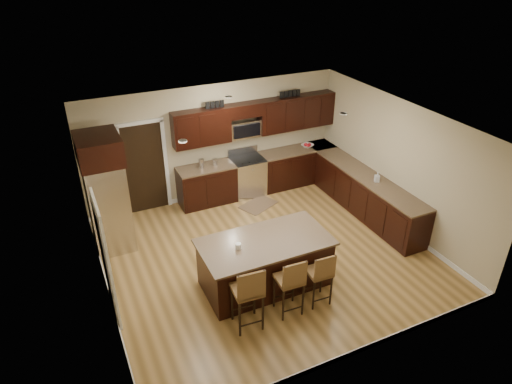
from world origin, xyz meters
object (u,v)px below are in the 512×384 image
island (265,264)px  stool_left (249,291)px  stool_mid (291,281)px  stool_right (321,273)px  range (247,176)px  refrigerator (106,192)px

island → stool_left: size_ratio=1.91×
stool_mid → stool_right: (0.56, 0.00, -0.04)m
stool_right → stool_left: bearing=-176.7°
range → stool_left: bearing=-113.9°
range → refrigerator: bearing=-166.7°
range → island: (-1.09, -3.17, -0.04)m
island → stool_right: stool_right is taller
range → refrigerator: 3.47m
stool_left → stool_right: size_ratio=1.16×
range → island: 3.35m
island → stool_mid: (0.04, -0.84, 0.25)m
stool_mid → refrigerator: size_ratio=0.47×
range → stool_right: (-0.48, -4.01, 0.17)m
range → refrigerator: (-3.30, -0.78, 0.73)m
stool_right → refrigerator: size_ratio=0.44×
stool_left → stool_right: bearing=4.6°
stool_left → stool_right: 1.31m
range → stool_mid: 4.16m
stool_mid → stool_right: stool_mid is taller
stool_mid → refrigerator: 3.98m
island → refrigerator: bearing=133.0°
range → stool_right: 4.05m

